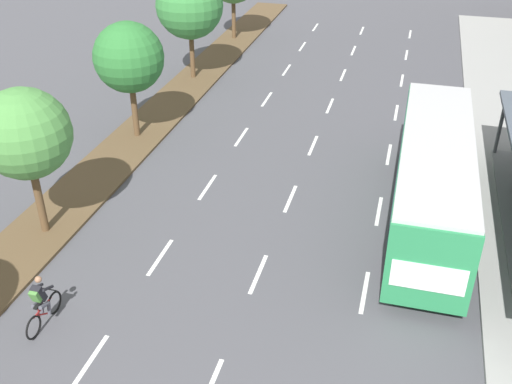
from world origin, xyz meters
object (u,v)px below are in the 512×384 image
(bus, at_px, (434,173))
(median_tree_third, at_px, (129,58))
(median_tree_second, at_px, (25,134))
(median_tree_fourth, at_px, (189,5))
(cyclist, at_px, (41,304))

(bus, bearing_deg, median_tree_third, 164.17)
(median_tree_third, bearing_deg, bus, -15.83)
(median_tree_second, bearing_deg, median_tree_fourth, 91.41)
(cyclist, height_order, median_tree_second, median_tree_second)
(median_tree_fourth, bearing_deg, median_tree_second, -88.59)
(median_tree_second, bearing_deg, median_tree_third, 91.40)
(median_tree_fourth, bearing_deg, bus, -41.34)
(bus, distance_m, median_tree_third, 14.22)
(bus, height_order, median_tree_second, median_tree_second)
(cyclist, xyz_separation_m, median_tree_second, (-2.64, 4.24, 3.17))
(bus, bearing_deg, median_tree_second, -161.68)
(median_tree_second, height_order, median_tree_fourth, median_tree_fourth)
(bus, xyz_separation_m, cyclist, (-10.73, -8.66, -1.28))
(median_tree_third, distance_m, median_tree_fourth, 8.28)
(median_tree_second, distance_m, median_tree_fourth, 16.55)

